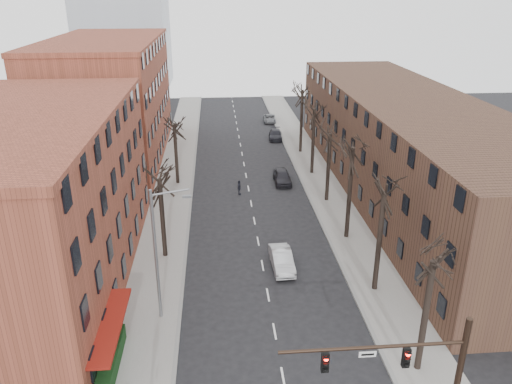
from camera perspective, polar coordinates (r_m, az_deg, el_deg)
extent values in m
cube|color=gray|center=(56.17, -9.26, 1.36)|extent=(4.00, 90.00, 0.15)
cube|color=gray|center=(57.09, 6.96, 1.84)|extent=(4.00, 90.00, 0.15)
cube|color=brown|center=(37.43, -24.23, -1.56)|extent=(12.00, 26.00, 12.00)
cube|color=brown|center=(63.96, -16.36, 9.82)|extent=(12.00, 28.00, 14.00)
cube|color=#472E21|center=(53.23, 16.77, 5.11)|extent=(12.00, 50.00, 10.00)
cube|color=maroon|center=(31.29, -15.70, -18.21)|extent=(1.20, 7.00, 0.15)
cube|color=#133714|center=(30.15, -16.37, -18.48)|extent=(0.80, 6.00, 1.00)
cylinder|color=black|center=(22.36, 13.22, -16.89)|extent=(8.00, 0.16, 0.16)
cube|color=black|center=(23.22, 16.78, -17.67)|extent=(0.32, 0.22, 0.95)
cube|color=black|center=(22.30, 7.89, -18.73)|extent=(0.32, 0.22, 0.95)
cube|color=silver|center=(22.52, 12.63, -17.64)|extent=(0.75, 0.04, 0.28)
cylinder|color=slate|center=(31.63, -11.36, -7.32)|extent=(0.20, 0.20, 9.00)
cylinder|color=slate|center=(29.64, -9.87, -0.04)|extent=(2.39, 0.12, 0.46)
cube|color=slate|center=(29.68, -7.91, -0.51)|extent=(0.50, 0.22, 0.14)
imported|color=#AEB1B6|center=(38.37, 2.97, -7.73)|extent=(1.66, 4.36, 1.42)
imported|color=black|center=(54.62, 3.01, 1.77)|extent=(1.78, 4.36, 1.48)
imported|color=black|center=(70.95, 2.23, 6.57)|extent=(2.14, 4.50, 1.27)
imported|color=slate|center=(80.17, 1.56, 8.39)|extent=(2.12, 4.20, 1.14)
imported|color=black|center=(51.47, -1.93, 0.50)|extent=(0.39, 0.91, 1.55)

